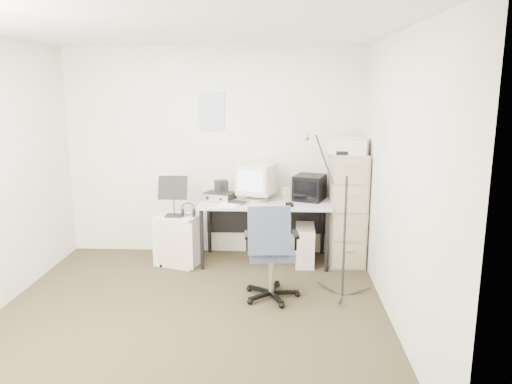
{
  "coord_description": "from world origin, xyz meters",
  "views": [
    {
      "loc": [
        0.8,
        -4.18,
        2.06
      ],
      "look_at": [
        0.55,
        0.95,
        0.95
      ],
      "focal_mm": 35.0,
      "sensor_mm": 36.0,
      "label": 1
    }
  ],
  "objects_px": {
    "office_chair": "(271,250)",
    "desk": "(265,232)",
    "filing_cabinet": "(347,208)",
    "side_cart": "(178,240)"
  },
  "relations": [
    {
      "from": "filing_cabinet",
      "to": "office_chair",
      "type": "bearing_deg",
      "value": -128.78
    },
    {
      "from": "office_chair",
      "to": "side_cart",
      "type": "height_order",
      "value": "office_chair"
    },
    {
      "from": "side_cart",
      "to": "desk",
      "type": "bearing_deg",
      "value": 25.24
    },
    {
      "from": "desk",
      "to": "side_cart",
      "type": "bearing_deg",
      "value": -172.7
    },
    {
      "from": "desk",
      "to": "side_cart",
      "type": "height_order",
      "value": "desk"
    },
    {
      "from": "filing_cabinet",
      "to": "office_chair",
      "type": "height_order",
      "value": "filing_cabinet"
    },
    {
      "from": "desk",
      "to": "office_chair",
      "type": "bearing_deg",
      "value": -84.69
    },
    {
      "from": "desk",
      "to": "side_cart",
      "type": "distance_m",
      "value": 1.01
    },
    {
      "from": "filing_cabinet",
      "to": "side_cart",
      "type": "xyz_separation_m",
      "value": [
        -1.95,
        -0.16,
        -0.36
      ]
    },
    {
      "from": "office_chair",
      "to": "desk",
      "type": "bearing_deg",
      "value": 90.24
    }
  ]
}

